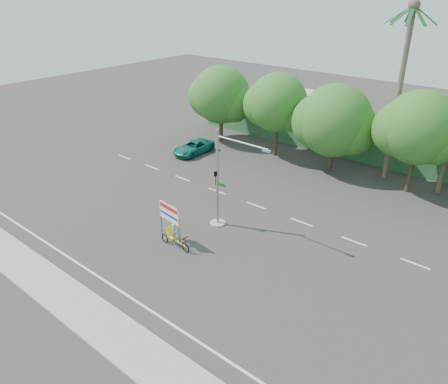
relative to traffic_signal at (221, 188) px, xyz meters
The scene contains 12 objects.
ground 5.40m from the traffic_signal, 61.13° to the right, with size 120.00×120.00×0.00m, color #33302D.
sidewalk_near 12.04m from the traffic_signal, 79.17° to the right, with size 50.00×2.40×0.12m, color gray.
fence 17.76m from the traffic_signal, 82.85° to the left, with size 38.00×0.08×2.00m, color #336B3D.
building_left 23.38m from the traffic_signal, 109.52° to the left, with size 12.00×8.00×4.00m, color beige.
tree_far_left 18.45m from the traffic_signal, 130.22° to the left, with size 7.14×6.00×7.96m.
tree_left 14.99m from the traffic_signal, 109.08° to the left, with size 6.66×5.60×8.07m.
tree_center 14.15m from the traffic_signal, 85.33° to the left, with size 7.62×6.40×7.85m.
tree_right 16.38m from the traffic_signal, 59.83° to the left, with size 6.90×5.80×8.36m.
palm_short 17.56m from the traffic_signal, 69.84° to the left, with size 3.73×3.79×14.45m.
traffic_signal is the anchor object (origin of this frame).
trike_billboard 4.32m from the traffic_signal, 102.48° to the right, with size 2.96×0.86×2.92m.
pickup_truck 14.69m from the traffic_signal, 141.06° to the left, with size 2.12×4.60×1.28m, color #0F6F60.
Camera 1 is at (15.15, -16.46, 15.62)m, focal length 35.00 mm.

